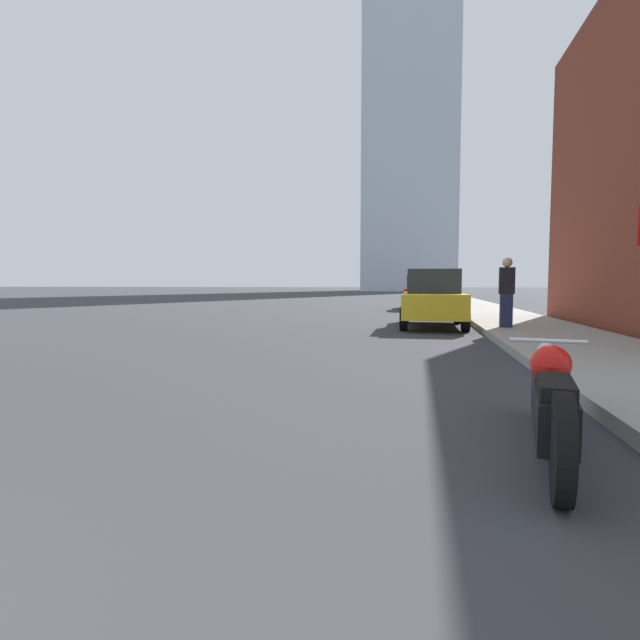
# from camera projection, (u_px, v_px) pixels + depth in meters

# --- Properties ---
(sidewalk) EXTENTS (2.72, 240.00, 0.15)m
(sidewalk) POSITION_uv_depth(u_px,v_px,m) (456.00, 299.00, 38.45)
(sidewalk) COLOR gray
(sidewalk) RESTS_ON ground_plane
(distant_tower) EXTENTS (15.96, 15.96, 82.32)m
(distant_tower) POSITION_uv_depth(u_px,v_px,m) (412.00, 56.00, 87.51)
(distant_tower) COLOR silver
(distant_tower) RESTS_ON ground_plane
(motorcycle) EXTENTS (0.73, 2.43, 0.76)m
(motorcycle) POSITION_uv_depth(u_px,v_px,m) (552.00, 401.00, 3.64)
(motorcycle) COLOR black
(motorcycle) RESTS_ON ground_plane
(parked_car_yellow) EXTENTS (1.79, 4.35, 1.64)m
(parked_car_yellow) POSITION_uv_depth(u_px,v_px,m) (433.00, 299.00, 14.33)
(parked_car_yellow) COLOR gold
(parked_car_yellow) RESTS_ON ground_plane
(parked_car_red) EXTENTS (2.04, 3.95, 1.65)m
(parked_car_red) POSITION_uv_depth(u_px,v_px,m) (423.00, 292.00, 24.26)
(parked_car_red) COLOR red
(parked_car_red) RESTS_ON ground_plane
(parked_car_silver) EXTENTS (1.88, 4.50, 1.64)m
(parked_car_silver) POSITION_uv_depth(u_px,v_px,m) (425.00, 289.00, 36.07)
(parked_car_silver) COLOR #BCBCC1
(parked_car_silver) RESTS_ON ground_plane
(parked_car_black) EXTENTS (2.22, 4.60, 1.69)m
(parked_car_black) POSITION_uv_depth(u_px,v_px,m) (421.00, 288.00, 46.86)
(parked_car_black) COLOR black
(parked_car_black) RESTS_ON ground_plane
(pedestrian) EXTENTS (0.36, 0.24, 1.74)m
(pedestrian) POSITION_uv_depth(u_px,v_px,m) (507.00, 291.00, 12.44)
(pedestrian) COLOR #1E2347
(pedestrian) RESTS_ON sidewalk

